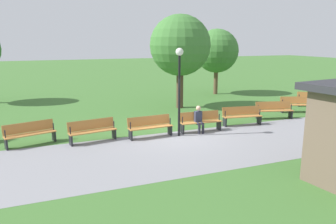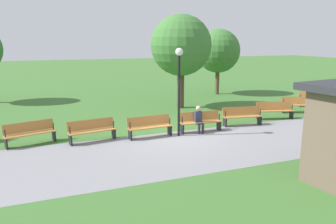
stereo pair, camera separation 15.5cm
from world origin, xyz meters
name	(u,v)px [view 1 (the left image)]	position (x,y,z in m)	size (l,w,h in m)	color
ground_plane	(177,134)	(0.00, 0.00, 0.00)	(120.00, 120.00, 0.00)	#3D6B2D
path_paving	(197,148)	(0.00, 1.96, 0.00)	(36.02, 4.80, 0.01)	gray
bench_0	(313,99)	(-10.43, -2.60, 0.48)	(1.93, 1.31, 0.89)	#B27538
bench_1	(298,104)	(-8.24, -1.62, 0.48)	(1.97, 1.14, 0.89)	#B27538
bench_2	(274,110)	(-5.95, -0.86, 0.48)	(1.99, 0.96, 0.89)	#B27538
bench_3	(242,115)	(-3.60, -0.36, 0.48)	(1.98, 0.77, 0.89)	#B27538
bench_4	(200,121)	(-1.20, -0.10, 0.48)	(1.95, 0.57, 0.89)	#B27538
bench_5	(150,126)	(1.20, -0.10, 0.48)	(1.95, 0.57, 0.89)	#B27538
bench_6	(92,130)	(3.60, -0.36, 0.48)	(1.98, 0.77, 0.89)	#B27538
bench_7	(30,133)	(5.95, -0.86, 0.48)	(1.99, 0.96, 0.89)	#B27538
person_seated	(199,118)	(-1.06, 0.03, 0.64)	(0.34, 0.53, 1.20)	#2D3347
tree_0	(217,51)	(-7.18, -9.10, 3.26)	(3.26, 3.26, 4.90)	brown
tree_1	(180,46)	(-2.49, -5.32, 3.74)	(3.60, 3.60, 5.56)	#4C3828
lamp_post	(179,75)	(0.00, 0.23, 2.63)	(0.32, 0.32, 3.75)	black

